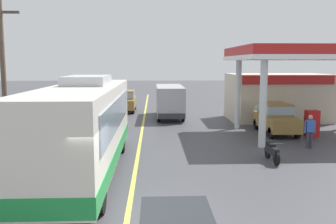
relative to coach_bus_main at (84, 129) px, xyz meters
name	(u,v)px	position (x,y,z in m)	size (l,w,h in m)	color
ground	(144,115)	(1.90, 15.61, -1.72)	(120.00, 120.00, 0.00)	#424247
lane_divider_stripe	(143,126)	(1.90, 10.61, -1.72)	(0.16, 50.00, 0.01)	#D8CC4C
coach_bus_main	(84,129)	(0.00, 0.00, 0.00)	(2.60, 11.04, 3.69)	silver
gas_station_roadside	(287,86)	(11.75, 10.97, 0.91)	(9.10, 11.95, 5.10)	#B21E1E
car_at_pump	(275,116)	(9.94, 7.76, -0.71)	(1.70, 4.20, 1.82)	olive
minibus_opposing_lane	(170,99)	(3.87, 14.40, -0.25)	(2.04, 6.13, 2.44)	#A5A5AD
motorcycle_parked_forecourt	(272,152)	(7.67, 1.33, -1.28)	(0.55, 1.80, 0.92)	black
pedestrian_near_pump	(259,113)	(9.60, 10.09, -0.79)	(0.55, 0.22, 1.66)	#33333F
pedestrian_by_shop	(310,130)	(10.33, 3.75, -0.79)	(0.55, 0.22, 1.66)	#33333F
car_trailing_behind_bus	(125,100)	(0.18, 18.26, -0.71)	(1.70, 4.20, 1.82)	olive
utility_pole_roadside	(3,72)	(-4.55, 4.17, 2.03)	(1.80, 0.24, 7.16)	brown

